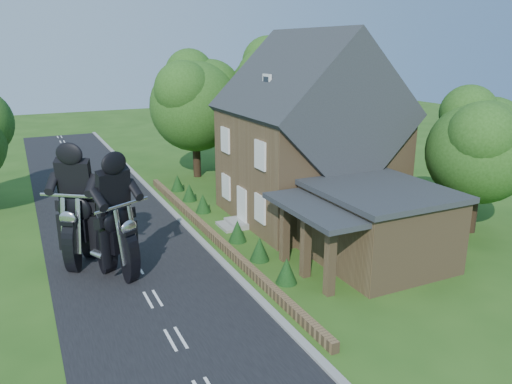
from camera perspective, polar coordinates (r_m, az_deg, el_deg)
name	(u,v)px	position (r m, az deg, el deg)	size (l,w,h in m)	color
ground	(153,299)	(19.95, -11.72, -11.92)	(120.00, 120.00, 0.00)	#274E16
road	(153,299)	(19.95, -11.72, -11.89)	(7.00, 80.00, 0.02)	black
kerb	(240,279)	(20.94, -1.87, -9.94)	(0.30, 80.00, 0.12)	gray
garden_wall	(211,234)	(25.36, -5.12, -4.81)	(0.30, 22.00, 0.40)	brown
house	(309,140)	(27.73, 6.03, 5.92)	(9.54, 8.64, 10.24)	brown
annex	(375,224)	(22.69, 13.48, -3.59)	(7.05, 5.94, 3.44)	brown
tree_annex_side	(484,142)	(27.59, 24.59, 5.21)	(5.64, 5.20, 7.48)	black
tree_house_right	(370,113)	(33.23, 12.87, 8.82)	(6.51, 6.00, 8.40)	black
tree_behind_house	(281,89)	(38.03, 2.82, 11.69)	(7.81, 7.20, 10.08)	black
tree_behind_left	(200,98)	(36.54, -6.43, 10.64)	(6.94, 6.40, 9.16)	black
shrub_a	(287,270)	(20.58, 3.51, -8.94)	(0.90, 0.90, 1.10)	black
shrub_b	(260,249)	(22.60, 0.42, -6.51)	(0.90, 0.90, 1.10)	black
shrub_c	(237,231)	(24.71, -2.14, -4.46)	(0.90, 0.90, 1.10)	black
shrub_d	(203,203)	(29.11, -6.08, -1.27)	(0.90, 0.90, 1.10)	black
shrub_e	(189,192)	(31.38, -7.63, -0.02)	(0.90, 0.90, 1.10)	black
shrub_f	(177,183)	(33.68, -8.96, 1.07)	(0.90, 0.90, 1.10)	black
motorcycle_lead	(119,259)	(21.66, -15.39, -7.45)	(0.44, 1.74, 1.62)	black
motorcycle_follow	(82,248)	(23.30, -19.30, -6.02)	(0.45, 1.78, 1.66)	black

